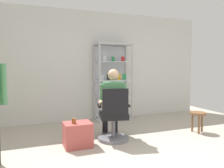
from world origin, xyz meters
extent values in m
plane|color=#B2A899|center=(0.00, 0.00, 0.00)|extent=(7.20, 7.20, 0.00)
cube|color=silver|center=(0.00, 3.00, 1.35)|extent=(6.00, 0.10, 2.70)
cylinder|color=#B7B7BC|center=(-0.02, 2.50, 0.95)|extent=(0.05, 0.05, 1.90)
cylinder|color=#B7B7BC|center=(0.82, 2.50, 0.95)|extent=(0.05, 0.05, 1.90)
cylinder|color=#B7B7BC|center=(-0.02, 2.90, 0.95)|extent=(0.05, 0.05, 1.90)
cylinder|color=#B7B7BC|center=(0.82, 2.90, 0.95)|extent=(0.05, 0.05, 1.90)
cube|color=#B7B7BC|center=(0.40, 2.70, 1.88)|extent=(0.90, 0.45, 0.04)
cube|color=#B7B7BC|center=(0.40, 2.70, 0.02)|extent=(0.90, 0.45, 0.04)
cube|color=silver|center=(0.40, 2.92, 0.95)|extent=(0.84, 0.02, 1.80)
cube|color=silver|center=(0.40, 2.70, 0.55)|extent=(0.82, 0.39, 0.02)
cube|color=purple|center=(0.11, 2.74, 0.62)|extent=(0.08, 0.04, 0.13)
cube|color=silver|center=(0.25, 2.74, 0.63)|extent=(0.07, 0.04, 0.14)
cube|color=black|center=(0.41, 2.65, 0.62)|extent=(0.08, 0.05, 0.12)
cube|color=gold|center=(0.55, 2.75, 0.63)|extent=(0.08, 0.04, 0.15)
cube|color=#268C4C|center=(0.69, 2.65, 0.63)|extent=(0.08, 0.04, 0.14)
cube|color=silver|center=(0.40, 2.70, 1.00)|extent=(0.82, 0.39, 0.02)
cube|color=silver|center=(0.11, 2.71, 1.07)|extent=(0.07, 0.04, 0.13)
cube|color=black|center=(0.26, 2.66, 1.08)|extent=(0.09, 0.04, 0.14)
cube|color=black|center=(0.40, 2.69, 1.08)|extent=(0.08, 0.05, 0.15)
cube|color=gold|center=(0.55, 2.69, 1.08)|extent=(0.08, 0.05, 0.15)
cube|color=#268C4C|center=(0.68, 2.66, 1.08)|extent=(0.09, 0.04, 0.15)
cube|color=silver|center=(0.40, 2.70, 1.45)|extent=(0.82, 0.39, 0.02)
cube|color=silver|center=(0.17, 2.70, 1.53)|extent=(0.08, 0.06, 0.14)
cube|color=#268C4C|center=(0.40, 2.72, 1.52)|extent=(0.07, 0.04, 0.12)
cube|color=red|center=(0.65, 2.67, 1.52)|extent=(0.08, 0.05, 0.13)
cylinder|color=slate|center=(-0.18, 1.23, 0.03)|extent=(0.56, 0.56, 0.06)
cylinder|color=slate|center=(-0.18, 1.23, 0.24)|extent=(0.07, 0.07, 0.41)
cube|color=black|center=(-0.18, 1.23, 0.46)|extent=(0.57, 0.57, 0.10)
cube|color=black|center=(-0.23, 1.03, 0.73)|extent=(0.45, 0.17, 0.45)
cube|color=black|center=(0.07, 1.18, 0.64)|extent=(0.10, 0.30, 0.04)
cube|color=black|center=(-0.44, 1.29, 0.64)|extent=(0.10, 0.30, 0.04)
cylinder|color=black|center=(-0.04, 1.41, 0.56)|extent=(0.22, 0.42, 0.14)
cylinder|color=black|center=(0.00, 1.60, 0.28)|extent=(0.11, 0.11, 0.56)
cylinder|color=black|center=(-0.24, 1.45, 0.56)|extent=(0.22, 0.42, 0.14)
cylinder|color=black|center=(-0.20, 1.65, 0.28)|extent=(0.11, 0.11, 0.56)
cube|color=#4C8C59|center=(-0.18, 1.23, 0.81)|extent=(0.40, 0.29, 0.50)
sphere|color=tan|center=(-0.18, 1.23, 1.19)|extent=(0.20, 0.20, 0.20)
cylinder|color=#4C8C59|center=(0.01, 1.19, 0.88)|extent=(0.09, 0.09, 0.28)
cylinder|color=tan|center=(0.05, 1.37, 0.66)|extent=(0.14, 0.31, 0.08)
cylinder|color=#4C8C59|center=(-0.38, 1.28, 0.88)|extent=(0.09, 0.09, 0.28)
cylinder|color=tan|center=(-0.34, 1.45, 0.66)|extent=(0.14, 0.31, 0.08)
cube|color=#B24C47|center=(-0.86, 1.14, 0.20)|extent=(0.45, 0.38, 0.41)
cylinder|color=brown|center=(-0.93, 1.09, 0.45)|extent=(0.07, 0.07, 0.09)
cylinder|color=#4C8C59|center=(-1.93, 0.82, 1.10)|extent=(0.09, 0.09, 0.55)
cylinder|color=brown|center=(1.59, 1.06, 0.39)|extent=(0.32, 0.32, 0.04)
cylinder|color=brown|center=(1.70, 1.06, 0.19)|extent=(0.04, 0.04, 0.37)
cylinder|color=brown|center=(1.54, 1.16, 0.19)|extent=(0.04, 0.04, 0.37)
cylinder|color=brown|center=(1.54, 0.96, 0.19)|extent=(0.04, 0.04, 0.37)
camera|label=1|loc=(-1.67, -2.52, 1.34)|focal=36.39mm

